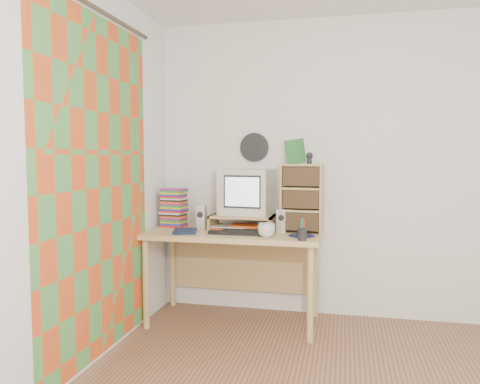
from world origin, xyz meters
The scene contains 20 objects.
back_wall centered at (0.00, 1.75, 1.25)m, with size 3.50×3.50×0.00m, color white.
left_wall centered at (-1.75, 0.00, 1.25)m, with size 3.50×3.50×0.00m, color white.
curtain centered at (-1.71, 0.48, 1.15)m, with size 2.20×2.20×0.00m, color #D24E1D.
wall_disc centered at (-0.93, 1.73, 1.43)m, with size 0.25×0.25×0.02m, color black.
desk centered at (-1.03, 1.44, 0.62)m, with size 1.40×0.70×0.75m.
monitor_riser centered at (-0.98, 1.48, 0.84)m, with size 0.52×0.30×0.12m.
crt_monitor centered at (-0.96, 1.53, 1.06)m, with size 0.40×0.40×0.38m, color beige.
speaker_left centered at (-1.31, 1.41, 0.85)m, with size 0.07×0.07×0.20m, color silver.
speaker_right centered at (-0.64, 1.41, 0.84)m, with size 0.07×0.07×0.19m, color silver.
keyboard centered at (-0.97, 1.25, 0.76)m, with size 0.44×0.15×0.03m, color black.
dvd_stack centered at (-1.60, 1.52, 0.89)m, with size 0.20×0.14×0.28m, color brown, non-canonical shape.
cd_rack centered at (-0.49, 1.46, 1.02)m, with size 0.33×0.17×0.54m, color tan.
mug centered at (-0.73, 1.16, 0.80)m, with size 0.13×0.13×0.10m, color silver.
diary centered at (-1.48, 1.21, 0.77)m, with size 0.22×0.17×0.04m, color #0F1C37.
mousepad centered at (-0.47, 1.27, 0.75)m, with size 0.20×0.20×0.00m, color #0F1833.
pen_cup centered at (-0.45, 1.07, 0.81)m, with size 0.06×0.06×0.12m, color black, non-canonical shape.
papers centered at (-1.02, 1.48, 0.77)m, with size 0.30×0.22×0.04m, color white, non-canonical shape.
red_box centered at (-1.13, 1.23, 0.77)m, with size 0.08×0.05×0.04m, color #C03814.
game_box centered at (-0.55, 1.44, 1.39)m, with size 0.15×0.03×0.19m, color #17531C.
webcam centered at (-0.43, 1.45, 1.34)m, with size 0.05×0.05×0.09m, color black, non-canonical shape.
Camera 1 is at (-0.16, -2.26, 1.36)m, focal length 35.00 mm.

